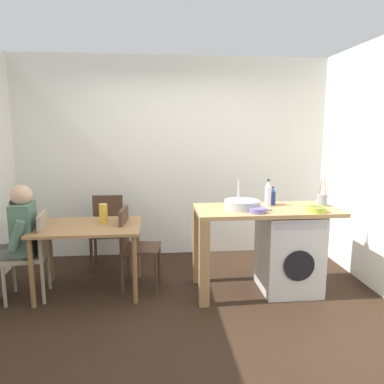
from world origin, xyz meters
name	(u,v)px	position (x,y,z in m)	size (l,w,h in m)	color
ground_plane	(184,311)	(0.00, 0.00, 0.00)	(5.46, 5.46, 0.00)	black
wall_back	(174,158)	(0.00, 1.75, 1.35)	(4.60, 0.10, 2.70)	silver
dining_table	(88,234)	(-0.98, 0.54, 0.64)	(1.10, 0.76, 0.74)	#9E7042
chair_person_seat	(33,251)	(-1.52, 0.45, 0.51)	(0.44, 0.44, 0.90)	gray
chair_opposite	(134,243)	(-0.50, 0.60, 0.51)	(0.44, 0.44, 0.90)	#4C3323
chair_spare_by_wall	(108,227)	(-0.88, 1.32, 0.51)	(0.41, 0.41, 0.90)	#4C3323
seated_person	(15,236)	(-1.68, 0.43, 0.67)	(0.52, 0.53, 1.20)	#595651
kitchen_counter	(247,223)	(0.70, 0.38, 0.76)	(1.50, 0.68, 0.92)	tan
washing_machine	(288,252)	(1.17, 0.38, 0.43)	(0.60, 0.61, 0.86)	silver
sink_basin	(242,204)	(0.64, 0.38, 0.97)	(0.38, 0.38, 0.09)	#9EA0A5
tap	(239,193)	(0.64, 0.56, 1.06)	(0.02, 0.02, 0.28)	#B2B2B7
bottle_tall_green	(268,194)	(0.95, 0.50, 1.05)	(0.07, 0.07, 0.30)	silver
bottle_squat_brown	(272,196)	(1.03, 0.56, 1.01)	(0.07, 0.07, 0.20)	navy
mixing_bowl	(258,210)	(0.76, 0.18, 0.95)	(0.18, 0.18, 0.05)	slate
utensil_crock	(322,200)	(1.54, 0.43, 0.99)	(0.11, 0.11, 0.30)	gray
colander	(317,209)	(1.36, 0.16, 0.95)	(0.20, 0.20, 0.06)	#A8C63D
vase	(103,213)	(-0.83, 0.64, 0.84)	(0.09, 0.09, 0.21)	gold
scissors	(265,210)	(0.86, 0.28, 0.92)	(0.15, 0.06, 0.01)	#B2B2B7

